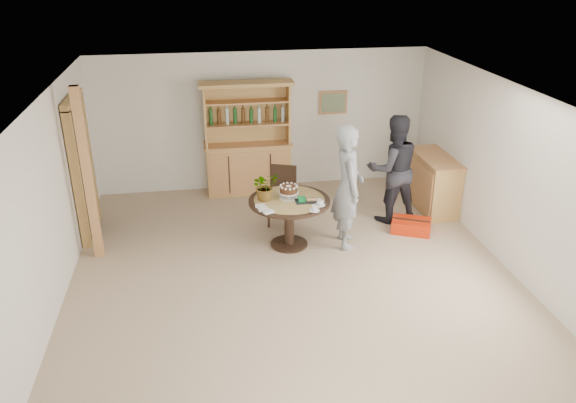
{
  "coord_description": "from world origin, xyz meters",
  "views": [
    {
      "loc": [
        -1.13,
        -6.33,
        4.1
      ],
      "look_at": [
        -0.04,
        0.35,
        1.05
      ],
      "focal_mm": 35.0,
      "sensor_mm": 36.0,
      "label": 1
    }
  ],
  "objects_px": {
    "teen_boy": "(348,187)",
    "hutch": "(248,156)",
    "dining_table": "(289,209)",
    "red_suitcase": "(411,226)",
    "dining_chair": "(282,191)",
    "adult_person": "(393,169)",
    "sideboard": "(433,182)"
  },
  "relations": [
    {
      "from": "dining_table",
      "to": "teen_boy",
      "type": "bearing_deg",
      "value": -6.71
    },
    {
      "from": "hutch",
      "to": "dining_table",
      "type": "distance_m",
      "value": 2.21
    },
    {
      "from": "dining_table",
      "to": "teen_boy",
      "type": "xyz_separation_m",
      "value": [
        0.85,
        -0.1,
        0.33
      ]
    },
    {
      "from": "dining_chair",
      "to": "teen_boy",
      "type": "xyz_separation_m",
      "value": [
        0.82,
        -0.93,
        0.4
      ]
    },
    {
      "from": "sideboard",
      "to": "dining_chair",
      "type": "bearing_deg",
      "value": -177.66
    },
    {
      "from": "dining_table",
      "to": "adult_person",
      "type": "relative_size",
      "value": 0.67
    },
    {
      "from": "hutch",
      "to": "dining_chair",
      "type": "distance_m",
      "value": 1.42
    },
    {
      "from": "dining_chair",
      "to": "adult_person",
      "type": "distance_m",
      "value": 1.81
    },
    {
      "from": "hutch",
      "to": "teen_boy",
      "type": "height_order",
      "value": "hutch"
    },
    {
      "from": "hutch",
      "to": "teen_boy",
      "type": "xyz_separation_m",
      "value": [
        1.24,
        -2.27,
        0.25
      ]
    },
    {
      "from": "sideboard",
      "to": "dining_table",
      "type": "height_order",
      "value": "sideboard"
    },
    {
      "from": "dining_table",
      "to": "dining_chair",
      "type": "height_order",
      "value": "dining_chair"
    },
    {
      "from": "sideboard",
      "to": "dining_table",
      "type": "xyz_separation_m",
      "value": [
        -2.65,
        -0.93,
        0.13
      ]
    },
    {
      "from": "hutch",
      "to": "dining_chair",
      "type": "bearing_deg",
      "value": -72.72
    },
    {
      "from": "sideboard",
      "to": "red_suitcase",
      "type": "xyz_separation_m",
      "value": [
        -0.66,
        -0.81,
        -0.37
      ]
    },
    {
      "from": "dining_table",
      "to": "teen_boy",
      "type": "height_order",
      "value": "teen_boy"
    },
    {
      "from": "teen_boy",
      "to": "red_suitcase",
      "type": "relative_size",
      "value": 2.63
    },
    {
      "from": "dining_table",
      "to": "red_suitcase",
      "type": "height_order",
      "value": "dining_table"
    },
    {
      "from": "hutch",
      "to": "adult_person",
      "type": "xyz_separation_m",
      "value": [
        2.18,
        -1.55,
        0.2
      ]
    },
    {
      "from": "hutch",
      "to": "red_suitcase",
      "type": "height_order",
      "value": "hutch"
    },
    {
      "from": "dining_table",
      "to": "red_suitcase",
      "type": "xyz_separation_m",
      "value": [
        1.98,
        0.13,
        -0.5
      ]
    },
    {
      "from": "hutch",
      "to": "dining_table",
      "type": "xyz_separation_m",
      "value": [
        0.39,
        -2.17,
        -0.08
      ]
    },
    {
      "from": "teen_boy",
      "to": "hutch",
      "type": "bearing_deg",
      "value": 32.66
    },
    {
      "from": "sideboard",
      "to": "hutch",
      "type": "bearing_deg",
      "value": 157.79
    },
    {
      "from": "dining_table",
      "to": "red_suitcase",
      "type": "distance_m",
      "value": 2.05
    },
    {
      "from": "red_suitcase",
      "to": "teen_boy",
      "type": "bearing_deg",
      "value": -144.03
    },
    {
      "from": "hutch",
      "to": "sideboard",
      "type": "xyz_separation_m",
      "value": [
        3.04,
        -1.24,
        -0.22
      ]
    },
    {
      "from": "teen_boy",
      "to": "red_suitcase",
      "type": "distance_m",
      "value": 1.43
    },
    {
      "from": "hutch",
      "to": "red_suitcase",
      "type": "xyz_separation_m",
      "value": [
        2.38,
        -2.05,
        -0.59
      ]
    },
    {
      "from": "dining_chair",
      "to": "red_suitcase",
      "type": "relative_size",
      "value": 1.33
    },
    {
      "from": "hutch",
      "to": "sideboard",
      "type": "distance_m",
      "value": 3.29
    },
    {
      "from": "hutch",
      "to": "red_suitcase",
      "type": "relative_size",
      "value": 2.86
    }
  ]
}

